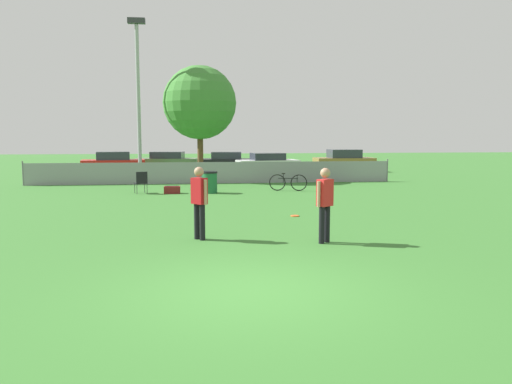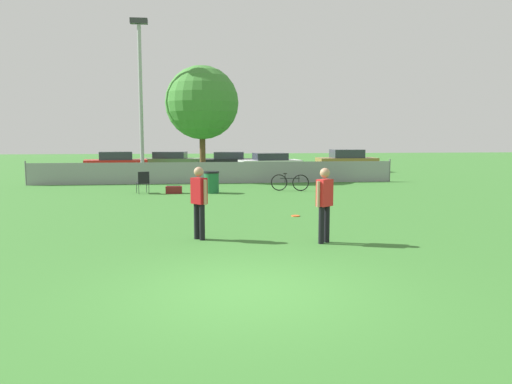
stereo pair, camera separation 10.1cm
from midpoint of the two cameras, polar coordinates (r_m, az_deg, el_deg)
The scene contains 16 objects.
ground_plane at distance 8.11m, azimuth -1.02°, elevation -11.29°, with size 120.00×120.00×0.00m, color #38722D.
fence_backline at distance 25.76m, azimuth -5.06°, elevation 2.21°, with size 18.74×0.07×1.21m.
light_pole at distance 27.71m, azimuth -13.43°, elevation 11.65°, with size 0.90×0.36×8.55m.
tree_near_pole at distance 27.71m, azimuth -6.56°, elevation 10.09°, with size 3.99×3.99×6.23m.
player_defender_red at distance 11.52m, azimuth 7.62°, elevation -0.89°, with size 0.43×0.39×1.74m.
player_thrower_red at distance 11.87m, azimuth -6.74°, elevation -0.66°, with size 0.40×0.42×1.74m.
frisbee_disc at distance 15.37m, azimuth 4.27°, elevation -2.73°, with size 0.27×0.27×0.03m.
folding_chair_sideline at distance 21.78m, azimuth -13.12°, elevation 1.21°, with size 0.61×0.61×0.94m.
bicycle_sideline at distance 22.32m, azimuth 3.56°, elevation 1.11°, with size 1.67×0.52×0.79m.
trash_bin at distance 21.49m, azimuth -5.44°, elevation 1.13°, with size 0.66×0.66×0.94m.
gear_bag_sideline at distance 21.57m, azimuth -9.69°, elevation 0.24°, with size 0.68×0.37×0.33m.
parked_car_red at distance 33.68m, azimuth -16.09°, elevation 3.21°, with size 4.17×2.33×1.42m.
parked_car_olive at distance 36.22m, azimuth -10.15°, elevation 3.53°, with size 4.50×2.36×1.31m.
parked_car_dark at distance 34.80m, azimuth -3.46°, elevation 3.49°, with size 4.07×2.10×1.32m.
parked_car_white at distance 33.12m, azimuth 1.25°, elevation 3.36°, with size 4.21×2.30×1.30m.
parked_car_tan at distance 34.62m, azimuth 9.94°, elevation 3.51°, with size 4.00×1.85×1.51m.
Camera 1 is at (-0.82, -7.67, 2.48)m, focal length 35.00 mm.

